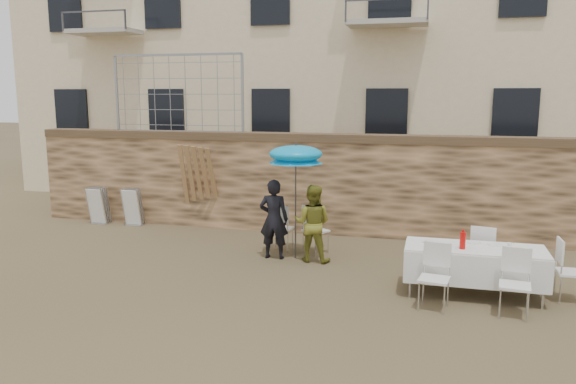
% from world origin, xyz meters
% --- Properties ---
extents(ground, '(80.00, 80.00, 0.00)m').
position_xyz_m(ground, '(0.00, 0.00, 0.00)').
color(ground, brown).
rests_on(ground, ground).
extents(stone_wall, '(13.00, 0.50, 2.20)m').
position_xyz_m(stone_wall, '(0.00, 5.00, 1.10)').
color(stone_wall, olive).
rests_on(stone_wall, ground).
extents(chain_link_fence, '(3.20, 0.06, 1.80)m').
position_xyz_m(chain_link_fence, '(-3.00, 5.00, 3.10)').
color(chain_link_fence, gray).
rests_on(chain_link_fence, stone_wall).
extents(man_suit, '(0.58, 0.40, 1.53)m').
position_xyz_m(man_suit, '(-0.02, 2.75, 0.76)').
color(man_suit, black).
rests_on(man_suit, ground).
extents(woman_dress, '(0.73, 0.58, 1.46)m').
position_xyz_m(woman_dress, '(0.73, 2.75, 0.73)').
color(woman_dress, '#A4A232').
rests_on(woman_dress, ground).
extents(umbrella, '(1.05, 1.05, 2.06)m').
position_xyz_m(umbrella, '(0.38, 2.85, 1.94)').
color(umbrella, '#3F3F44').
rests_on(umbrella, ground).
extents(couple_chair_left, '(0.49, 0.49, 0.96)m').
position_xyz_m(couple_chair_left, '(-0.02, 3.30, 0.48)').
color(couple_chair_left, white).
rests_on(couple_chair_left, ground).
extents(couple_chair_right, '(0.67, 0.67, 0.96)m').
position_xyz_m(couple_chair_right, '(0.68, 3.30, 0.48)').
color(couple_chair_right, white).
rests_on(couple_chair_right, ground).
extents(banquet_table, '(2.10, 0.85, 0.78)m').
position_xyz_m(banquet_table, '(3.55, 1.61, 0.73)').
color(banquet_table, white).
rests_on(banquet_table, ground).
extents(soda_bottle, '(0.09, 0.09, 0.26)m').
position_xyz_m(soda_bottle, '(3.35, 1.46, 0.91)').
color(soda_bottle, red).
rests_on(soda_bottle, banquet_table).
extents(table_chair_front_left, '(0.55, 0.55, 0.96)m').
position_xyz_m(table_chair_front_left, '(2.95, 0.86, 0.48)').
color(table_chair_front_left, white).
rests_on(table_chair_front_left, ground).
extents(table_chair_front_right, '(0.53, 0.53, 0.96)m').
position_xyz_m(table_chair_front_right, '(4.05, 0.86, 0.48)').
color(table_chair_front_right, white).
rests_on(table_chair_front_right, ground).
extents(table_chair_back, '(0.57, 0.57, 0.96)m').
position_xyz_m(table_chair_back, '(3.75, 2.41, 0.48)').
color(table_chair_back, white).
rests_on(table_chair_back, ground).
extents(table_chair_side, '(0.49, 0.49, 0.96)m').
position_xyz_m(table_chair_side, '(4.95, 1.71, 0.48)').
color(table_chair_side, white).
rests_on(table_chair_side, ground).
extents(chair_stack_left, '(0.46, 0.40, 0.92)m').
position_xyz_m(chair_stack_left, '(-4.92, 4.59, 0.46)').
color(chair_stack_left, white).
rests_on(chair_stack_left, ground).
extents(chair_stack_right, '(0.46, 0.32, 0.92)m').
position_xyz_m(chair_stack_right, '(-4.02, 4.59, 0.46)').
color(chair_stack_right, white).
rests_on(chair_stack_right, ground).
extents(wood_planks, '(0.70, 0.20, 2.00)m').
position_xyz_m(wood_planks, '(-2.42, 4.66, 1.00)').
color(wood_planks, '#A37749').
rests_on(wood_planks, ground).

